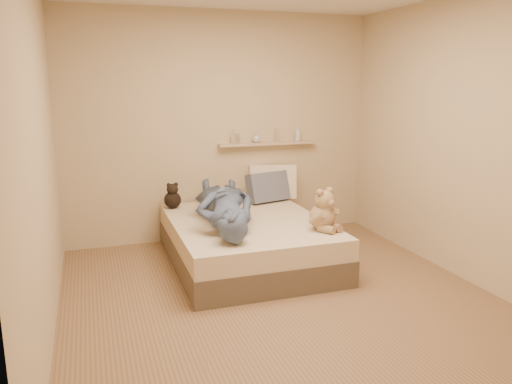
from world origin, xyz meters
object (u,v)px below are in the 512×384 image
object	(u,v)px
game_console	(229,223)
teddy_bear	(324,213)
bed	(247,241)
wall_shelf	(268,144)
person	(224,204)
pillow_grey	(268,187)
dark_plush	(173,197)
pillow_cream	(272,182)

from	to	relation	value
game_console	teddy_bear	xyz separation A→B (m)	(0.91, -0.03, 0.03)
bed	wall_shelf	xyz separation A→B (m)	(0.55, 0.91, 0.88)
person	wall_shelf	bearing A→B (deg)	-120.64
teddy_bear	pillow_grey	bearing A→B (deg)	94.93
teddy_bear	game_console	bearing A→B (deg)	178.16
pillow_grey	bed	bearing A→B (deg)	-124.42
dark_plush	wall_shelf	xyz separation A→B (m)	(1.18, 0.18, 0.53)
bed	wall_shelf	world-z (taller)	wall_shelf
game_console	pillow_grey	bearing A→B (deg)	56.36
pillow_cream	pillow_grey	xyz separation A→B (m)	(-0.11, -0.14, -0.03)
teddy_bear	dark_plush	size ratio (longest dim) A/B	1.41
person	pillow_grey	bearing A→B (deg)	-125.37
bed	pillow_grey	distance (m)	0.93
game_console	teddy_bear	world-z (taller)	teddy_bear
dark_plush	person	bearing A→B (deg)	-62.67
game_console	dark_plush	size ratio (longest dim) A/B	0.55
dark_plush	person	distance (m)	0.85
teddy_bear	person	world-z (taller)	teddy_bear
bed	pillow_grey	xyz separation A→B (m)	(0.47, 0.69, 0.40)
teddy_bear	dark_plush	bearing A→B (deg)	133.44
dark_plush	pillow_grey	bearing A→B (deg)	-1.93
bed	teddy_bear	size ratio (longest dim) A/B	4.66
pillow_grey	wall_shelf	xyz separation A→B (m)	(0.08, 0.22, 0.48)
bed	pillow_cream	distance (m)	1.10
bed	game_console	distance (m)	0.72
game_console	teddy_bear	distance (m)	0.91
teddy_bear	pillow_grey	distance (m)	1.25
teddy_bear	wall_shelf	size ratio (longest dim) A/B	0.34
bed	pillow_cream	bearing A→B (deg)	54.96
pillow_cream	person	xyz separation A→B (m)	(-0.83, -0.85, -0.01)
wall_shelf	bed	bearing A→B (deg)	-121.18
bed	pillow_grey	bearing A→B (deg)	55.58
game_console	wall_shelf	xyz separation A→B (m)	(0.88, 1.43, 0.51)
game_console	person	size ratio (longest dim) A/B	0.10
bed	person	xyz separation A→B (m)	(-0.24, -0.02, 0.42)
bed	game_console	world-z (taller)	game_console
person	wall_shelf	world-z (taller)	wall_shelf
dark_plush	wall_shelf	size ratio (longest dim) A/B	0.24
dark_plush	person	xyz separation A→B (m)	(0.39, -0.75, 0.07)
teddy_bear	dark_plush	distance (m)	1.76
wall_shelf	game_console	bearing A→B (deg)	-121.69
bed	teddy_bear	distance (m)	0.89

